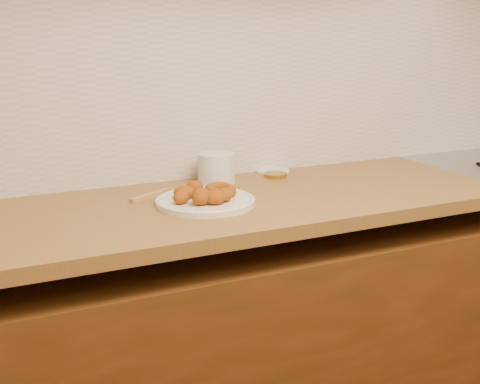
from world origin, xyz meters
TOP-DOWN VIEW (x-y plane):
  - wall_back at (0.00, 2.00)m, footprint 4.00×0.02m
  - base_cabinet at (0.00, 1.69)m, footprint 3.60×0.60m
  - butcher_block at (-0.65, 1.69)m, footprint 2.30×0.62m
  - backsplash at (0.00, 1.99)m, footprint 3.60×0.02m
  - donut_plate at (-0.45, 1.66)m, footprint 0.28×0.28m
  - ring_donut at (-0.40, 1.68)m, footprint 0.12×0.13m
  - fried_dough_chunks at (-0.47, 1.65)m, footprint 0.18×0.18m
  - plastic_tub at (-0.32, 1.88)m, footprint 0.13×0.13m
  - tub_lid at (-0.08, 1.95)m, footprint 0.12×0.12m
  - brass_jar_lid at (-0.11, 1.88)m, footprint 0.10×0.10m
  - wooden_utensil at (-0.57, 1.80)m, footprint 0.14×0.09m

SIDE VIEW (x-z plane):
  - base_cabinet at x=0.00m, z-range 0.00..0.77m
  - butcher_block at x=-0.65m, z-range 0.86..0.90m
  - tub_lid at x=-0.08m, z-range 0.90..0.91m
  - wooden_utensil at x=-0.57m, z-range 0.90..0.91m
  - brass_jar_lid at x=-0.11m, z-range 0.90..0.91m
  - donut_plate at x=-0.45m, z-range 0.90..0.92m
  - ring_donut at x=-0.40m, z-range 0.91..0.95m
  - fried_dough_chunks at x=-0.47m, z-range 0.91..0.96m
  - plastic_tub at x=-0.32m, z-range 0.90..1.00m
  - backsplash at x=0.00m, z-range 0.90..1.50m
  - wall_back at x=0.00m, z-range 0.00..2.70m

